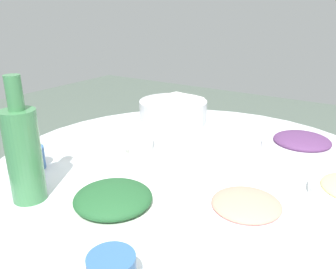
# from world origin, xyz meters

# --- Properties ---
(round_dining_table) EXTENTS (1.17, 1.17, 0.76)m
(round_dining_table) POSITION_xyz_m (0.00, 0.00, 0.61)
(round_dining_table) COLOR #99999E
(round_dining_table) RESTS_ON ground
(rice_bowl) EXTENTS (0.27, 0.27, 0.09)m
(rice_bowl) POSITION_xyz_m (0.27, -0.32, 0.80)
(rice_bowl) COLOR #B2B5BA
(rice_bowl) RESTS_ON round_dining_table
(soup_bowl) EXTENTS (0.24, 0.24, 0.07)m
(soup_bowl) POSITION_xyz_m (0.26, 0.04, 0.79)
(soup_bowl) COLOR white
(soup_bowl) RESTS_ON round_dining_table
(dish_shrimp) EXTENTS (0.22, 0.22, 0.04)m
(dish_shrimp) POSITION_xyz_m (-0.22, 0.16, 0.77)
(dish_shrimp) COLOR silver
(dish_shrimp) RESTS_ON round_dining_table
(dish_eggplant) EXTENTS (0.25, 0.25, 0.05)m
(dish_eggplant) POSITION_xyz_m (-0.23, -0.29, 0.78)
(dish_eggplant) COLOR silver
(dish_eggplant) RESTS_ON round_dining_table
(dish_greens) EXTENTS (0.24, 0.24, 0.06)m
(dish_greens) POSITION_xyz_m (0.04, 0.31, 0.78)
(dish_greens) COLOR silver
(dish_greens) RESTS_ON round_dining_table
(green_bottle) EXTENTS (0.08, 0.08, 0.30)m
(green_bottle) POSITION_xyz_m (0.24, 0.37, 0.87)
(green_bottle) COLOR #3A7545
(green_bottle) RESTS_ON round_dining_table
(tea_cup_far) EXTENTS (0.07, 0.07, 0.06)m
(tea_cup_far) POSITION_xyz_m (0.37, 0.26, 0.79)
(tea_cup_far) COLOR #305A91
(tea_cup_far) RESTS_ON round_dining_table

